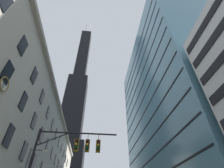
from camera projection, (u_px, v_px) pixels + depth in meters
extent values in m
cube|color=beige|center=(10.00, 158.00, 33.39)|extent=(16.21, 68.77, 22.38)
cube|color=#B2A893|center=(62.00, 115.00, 40.83)|extent=(0.70, 68.77, 0.60)
cube|color=black|center=(9.00, 136.00, 16.63)|extent=(0.14, 1.40, 2.20)
cube|color=black|center=(24.00, 151.00, 20.44)|extent=(0.14, 1.40, 2.20)
cube|color=black|center=(34.00, 162.00, 24.26)|extent=(0.14, 1.40, 2.20)
cube|color=black|center=(7.00, 73.00, 15.51)|extent=(0.14, 1.40, 2.20)
cube|color=black|center=(23.00, 101.00, 19.32)|extent=(0.14, 1.40, 2.20)
cube|color=black|center=(34.00, 121.00, 23.14)|extent=(0.14, 1.40, 2.20)
cube|color=black|center=(42.00, 135.00, 26.95)|extent=(0.14, 1.40, 2.20)
cube|color=black|center=(47.00, 145.00, 30.76)|extent=(0.14, 1.40, 2.20)
cube|color=black|center=(52.00, 153.00, 34.58)|extent=(0.14, 1.40, 2.20)
cube|color=black|center=(56.00, 160.00, 38.39)|extent=(0.14, 1.40, 2.20)
cube|color=black|center=(58.00, 165.00, 42.20)|extent=(0.14, 1.40, 2.20)
cube|color=black|center=(6.00, 0.00, 14.39)|extent=(0.14, 1.40, 2.20)
cube|color=black|center=(23.00, 46.00, 18.20)|extent=(0.14, 1.40, 2.20)
cube|color=black|center=(34.00, 76.00, 22.01)|extent=(0.14, 1.40, 2.20)
cube|color=black|center=(42.00, 97.00, 25.83)|extent=(0.14, 1.40, 2.20)
cube|color=black|center=(48.00, 112.00, 29.64)|extent=(0.14, 1.40, 2.20)
cube|color=black|center=(53.00, 125.00, 33.45)|extent=(0.14, 1.40, 2.20)
cube|color=black|center=(56.00, 134.00, 37.27)|extent=(0.14, 1.40, 2.20)
cube|color=black|center=(59.00, 142.00, 41.08)|extent=(0.14, 1.40, 2.20)
cube|color=black|center=(62.00, 149.00, 44.89)|extent=(0.14, 1.40, 2.20)
cube|color=black|center=(64.00, 154.00, 48.71)|extent=(0.14, 1.40, 2.20)
cube|color=black|center=(66.00, 159.00, 52.52)|extent=(0.14, 1.40, 2.20)
cube|color=black|center=(67.00, 163.00, 56.33)|extent=(0.14, 1.40, 2.20)
torus|color=olive|center=(4.00, 84.00, 15.04)|extent=(0.13, 1.48, 1.48)
cylinder|color=silver|center=(4.00, 84.00, 15.03)|extent=(0.05, 1.27, 1.27)
cube|color=black|center=(6.00, 83.00, 15.17)|extent=(0.03, 0.15, 0.38)
cube|color=black|center=(3.00, 85.00, 14.79)|extent=(0.03, 0.32, 0.52)
cube|color=black|center=(74.00, 108.00, 122.52)|extent=(15.58, 15.58, 55.63)
cube|color=black|center=(83.00, 55.00, 162.63)|extent=(10.02, 10.02, 69.53)
cylinder|color=silver|center=(86.00, 29.00, 192.57)|extent=(1.20, 1.20, 24.44)
cylinder|color=silver|center=(89.00, 29.00, 192.92)|extent=(1.20, 1.20, 24.44)
cube|color=black|center=(223.00, 24.00, 17.73)|extent=(0.16, 12.65, 1.10)
cube|color=black|center=(212.00, 11.00, 19.66)|extent=(0.16, 12.65, 1.10)
cube|color=teal|center=(168.00, 106.00, 48.02)|extent=(15.71, 45.53, 54.97)
cube|color=black|center=(150.00, 160.00, 37.42)|extent=(0.12, 44.53, 0.24)
cube|color=black|center=(147.00, 143.00, 39.98)|extent=(0.12, 44.53, 0.24)
cube|color=black|center=(145.00, 128.00, 42.54)|extent=(0.12, 44.53, 0.24)
cube|color=black|center=(143.00, 114.00, 45.11)|extent=(0.12, 44.53, 0.24)
cube|color=black|center=(142.00, 102.00, 47.67)|extent=(0.12, 44.53, 0.24)
cube|color=black|center=(140.00, 92.00, 50.23)|extent=(0.12, 44.53, 0.24)
cube|color=black|center=(139.00, 82.00, 52.80)|extent=(0.12, 44.53, 0.24)
cube|color=black|center=(137.00, 73.00, 55.36)|extent=(0.12, 44.53, 0.24)
cube|color=black|center=(136.00, 65.00, 57.93)|extent=(0.12, 44.53, 0.24)
cube|color=black|center=(135.00, 58.00, 60.49)|extent=(0.12, 44.53, 0.24)
cylinder|color=black|center=(79.00, 133.00, 14.96)|extent=(7.02, 0.14, 0.14)
cylinder|color=black|center=(54.00, 139.00, 14.40)|extent=(2.89, 0.10, 1.46)
cylinder|color=black|center=(78.00, 136.00, 14.76)|extent=(0.04, 0.04, 0.60)
cube|color=black|center=(76.00, 145.00, 14.28)|extent=(0.30, 0.30, 0.90)
cube|color=olive|center=(76.00, 145.00, 14.41)|extent=(0.40, 0.40, 1.04)
sphere|color=#450808|center=(77.00, 141.00, 14.34)|extent=(0.20, 0.20, 0.20)
sphere|color=yellow|center=(76.00, 144.00, 14.16)|extent=(0.20, 0.20, 0.20)
sphere|color=#083D10|center=(76.00, 147.00, 13.98)|extent=(0.20, 0.20, 0.20)
cylinder|color=black|center=(88.00, 137.00, 14.85)|extent=(0.04, 0.04, 0.60)
cube|color=black|center=(87.00, 145.00, 14.37)|extent=(0.30, 0.30, 0.90)
cube|color=olive|center=(87.00, 146.00, 14.50)|extent=(0.40, 0.40, 1.04)
sphere|color=#450808|center=(88.00, 141.00, 14.42)|extent=(0.20, 0.20, 0.20)
sphere|color=yellow|center=(87.00, 144.00, 14.24)|extent=(0.20, 0.20, 0.20)
sphere|color=#083D10|center=(87.00, 148.00, 14.07)|extent=(0.20, 0.20, 0.20)
cylinder|color=black|center=(99.00, 137.00, 14.93)|extent=(0.04, 0.04, 0.60)
cube|color=black|center=(98.00, 145.00, 14.45)|extent=(0.30, 0.30, 0.90)
cube|color=olive|center=(98.00, 146.00, 14.58)|extent=(0.40, 0.40, 1.04)
sphere|color=#450808|center=(98.00, 142.00, 14.51)|extent=(0.20, 0.20, 0.20)
sphere|color=yellow|center=(98.00, 145.00, 14.33)|extent=(0.20, 0.20, 0.20)
sphere|color=#083D10|center=(98.00, 148.00, 14.15)|extent=(0.20, 0.20, 0.20)
cylinder|color=#47474C|center=(38.00, 150.00, 17.39)|extent=(1.52, 0.10, 0.10)
ellipsoid|color=#EFE5C6|center=(45.00, 151.00, 17.39)|extent=(0.56, 0.32, 0.24)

